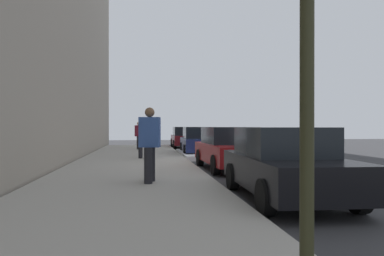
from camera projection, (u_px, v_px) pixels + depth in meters
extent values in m
plane|color=#333335|center=(218.00, 166.00, 13.94)|extent=(56.00, 56.00, 0.00)
cube|color=#A39E93|center=(132.00, 166.00, 13.50)|extent=(28.00, 4.60, 0.15)
cube|color=gold|center=(297.00, 165.00, 14.35)|extent=(28.00, 0.14, 0.01)
cube|color=white|center=(186.00, 154.00, 18.52)|extent=(5.40, 0.56, 0.22)
cylinder|color=black|center=(199.00, 144.00, 24.51)|extent=(0.64, 0.23, 0.64)
cylinder|color=black|center=(175.00, 145.00, 24.33)|extent=(0.64, 0.23, 0.64)
cylinder|color=black|center=(194.00, 143.00, 27.29)|extent=(0.64, 0.23, 0.64)
cylinder|color=black|center=(172.00, 143.00, 27.11)|extent=(0.64, 0.23, 0.64)
cube|color=maroon|center=(185.00, 140.00, 25.81)|extent=(4.54, 1.89, 0.64)
cube|color=black|center=(185.00, 131.00, 26.03)|extent=(2.38, 1.64, 0.60)
cylinder|color=black|center=(219.00, 151.00, 18.10)|extent=(0.65, 0.24, 0.64)
cylinder|color=black|center=(186.00, 151.00, 17.93)|extent=(0.65, 0.24, 0.64)
cylinder|color=black|center=(211.00, 148.00, 20.65)|extent=(0.65, 0.24, 0.64)
cylinder|color=black|center=(182.00, 148.00, 20.48)|extent=(0.65, 0.24, 0.64)
cube|color=navy|center=(200.00, 144.00, 19.29)|extent=(4.19, 1.93, 0.64)
cube|color=black|center=(199.00, 133.00, 19.49)|extent=(2.20, 1.67, 0.60)
cylinder|color=black|center=(266.00, 164.00, 11.67)|extent=(0.65, 0.24, 0.64)
cylinder|color=black|center=(216.00, 165.00, 11.40)|extent=(0.65, 0.24, 0.64)
cylinder|color=black|center=(242.00, 157.00, 14.34)|extent=(0.65, 0.24, 0.64)
cylinder|color=black|center=(200.00, 158.00, 14.08)|extent=(0.65, 0.24, 0.64)
cube|color=maroon|center=(230.00, 153.00, 12.87)|extent=(4.42, 1.92, 0.64)
cube|color=black|center=(228.00, 135.00, 13.09)|extent=(2.32, 1.66, 0.60)
cylinder|color=black|center=(359.00, 195.00, 6.34)|extent=(0.65, 0.24, 0.64)
cylinder|color=black|center=(266.00, 197.00, 6.17)|extent=(0.65, 0.24, 0.64)
cylinder|color=black|center=(299.00, 175.00, 8.95)|extent=(0.65, 0.24, 0.64)
cylinder|color=black|center=(233.00, 176.00, 8.77)|extent=(0.65, 0.24, 0.64)
cube|color=black|center=(286.00, 171.00, 7.56)|extent=(4.27, 1.92, 0.64)
cube|color=black|center=(282.00, 141.00, 7.76)|extent=(2.24, 1.66, 0.60)
cylinder|color=black|center=(148.00, 166.00, 8.73)|extent=(0.20, 0.20, 0.87)
cylinder|color=black|center=(151.00, 164.00, 9.14)|extent=(0.20, 0.20, 0.87)
cube|color=#335193|center=(150.00, 132.00, 8.94)|extent=(0.40, 0.55, 0.74)
sphere|color=brown|center=(150.00, 112.00, 8.93)|extent=(0.24, 0.24, 0.24)
cylinder|color=black|center=(149.00, 149.00, 15.71)|extent=(0.18, 0.18, 0.78)
cylinder|color=black|center=(141.00, 149.00, 15.74)|extent=(0.18, 0.18, 0.78)
cube|color=black|center=(145.00, 133.00, 15.72)|extent=(0.50, 0.37, 0.66)
sphere|color=brown|center=(145.00, 123.00, 15.72)|extent=(0.21, 0.21, 0.21)
cylinder|color=black|center=(138.00, 143.00, 21.98)|extent=(0.18, 0.18, 0.79)
cylinder|color=black|center=(139.00, 143.00, 22.35)|extent=(0.18, 0.18, 0.79)
cube|color=maroon|center=(139.00, 131.00, 22.16)|extent=(0.36, 0.49, 0.67)
sphere|color=#D8AD8C|center=(139.00, 124.00, 22.16)|extent=(0.22, 0.22, 0.22)
cylinder|color=#2D2D19|center=(307.00, 71.00, 3.05)|extent=(0.12, 0.12, 3.70)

